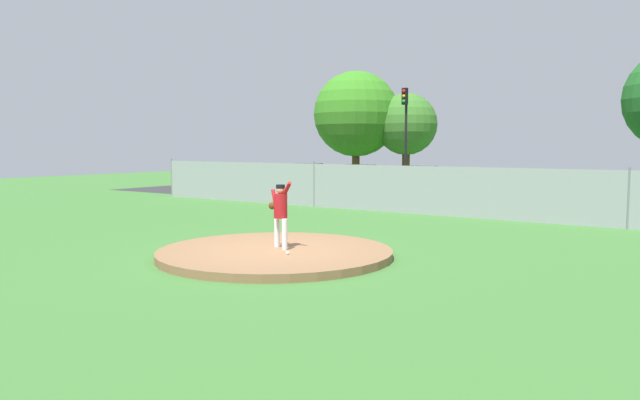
# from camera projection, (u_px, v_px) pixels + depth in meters

# --- Properties ---
(ground_plane) EXTENTS (80.00, 80.00, 0.00)m
(ground_plane) POSITION_uv_depth(u_px,v_px,m) (395.00, 228.00, 18.88)
(ground_plane) COLOR #386B2D
(asphalt_strip) EXTENTS (44.00, 7.00, 0.01)m
(asphalt_strip) POSITION_uv_depth(u_px,v_px,m) (488.00, 206.00, 25.80)
(asphalt_strip) COLOR #2B2B2D
(asphalt_strip) RESTS_ON ground_plane
(pitchers_mound) EXTENTS (5.53, 5.53, 0.18)m
(pitchers_mound) POSITION_uv_depth(u_px,v_px,m) (275.00, 253.00, 13.99)
(pitchers_mound) COLOR brown
(pitchers_mound) RESTS_ON ground_plane
(pitcher_youth) EXTENTS (0.80, 0.34, 1.61)m
(pitcher_youth) POSITION_uv_depth(u_px,v_px,m) (280.00, 209.00, 14.01)
(pitcher_youth) COLOR silver
(pitcher_youth) RESTS_ON pitchers_mound
(baseball) EXTENTS (0.07, 0.07, 0.07)m
(baseball) POSITION_uv_depth(u_px,v_px,m) (288.00, 253.00, 13.29)
(baseball) COLOR white
(baseball) RESTS_ON pitchers_mound
(chainlink_fence) EXTENTS (30.39, 0.07, 1.95)m
(chainlink_fence) POSITION_uv_depth(u_px,v_px,m) (446.00, 191.00, 22.05)
(chainlink_fence) COLOR gray
(chainlink_fence) RESTS_ON ground_plane
(parked_car_red) EXTENTS (1.93, 4.14, 1.66)m
(parked_car_red) POSITION_uv_depth(u_px,v_px,m) (351.00, 182.00, 30.20)
(parked_car_red) COLOR #A81919
(parked_car_red) RESTS_ON ground_plane
(parked_car_slate) EXTENTS (1.97, 4.74, 1.65)m
(parked_car_slate) POSITION_uv_depth(u_px,v_px,m) (543.00, 191.00, 23.93)
(parked_car_slate) COLOR slate
(parked_car_slate) RESTS_ON ground_plane
(parked_car_champagne) EXTENTS (1.97, 4.69, 1.63)m
(parked_car_champagne) POSITION_uv_depth(u_px,v_px,m) (475.00, 188.00, 26.06)
(parked_car_champagne) COLOR tan
(parked_car_champagne) RESTS_ON ground_plane
(parked_car_white) EXTENTS (1.88, 4.21, 1.68)m
(parked_car_white) POSITION_uv_depth(u_px,v_px,m) (299.00, 180.00, 31.43)
(parked_car_white) COLOR silver
(parked_car_white) RESTS_ON ground_plane
(parked_car_silver) EXTENTS (2.13, 4.86, 1.67)m
(parked_car_silver) POSITION_uv_depth(u_px,v_px,m) (411.00, 185.00, 27.56)
(parked_car_silver) COLOR #B7BABF
(parked_car_silver) RESTS_ON ground_plane
(traffic_cone_orange) EXTENTS (0.40, 0.40, 0.55)m
(traffic_cone_orange) POSITION_uv_depth(u_px,v_px,m) (635.00, 209.00, 22.22)
(traffic_cone_orange) COLOR orange
(traffic_cone_orange) RESTS_ON asphalt_strip
(traffic_light_near) EXTENTS (0.28, 0.46, 5.75)m
(traffic_light_near) POSITION_uv_depth(u_px,v_px,m) (405.00, 123.00, 32.43)
(traffic_light_near) COLOR black
(traffic_light_near) RESTS_ON ground_plane
(tree_slender_far) EXTENTS (5.37, 5.37, 7.32)m
(tree_slender_far) POSITION_uv_depth(u_px,v_px,m) (356.00, 114.00, 37.45)
(tree_slender_far) COLOR #4C331E
(tree_slender_far) RESTS_ON ground_plane
(tree_broad_left) EXTENTS (3.82, 3.82, 5.87)m
(tree_broad_left) POSITION_uv_depth(u_px,v_px,m) (406.00, 125.00, 36.70)
(tree_broad_left) COLOR #4C331E
(tree_broad_left) RESTS_ON ground_plane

